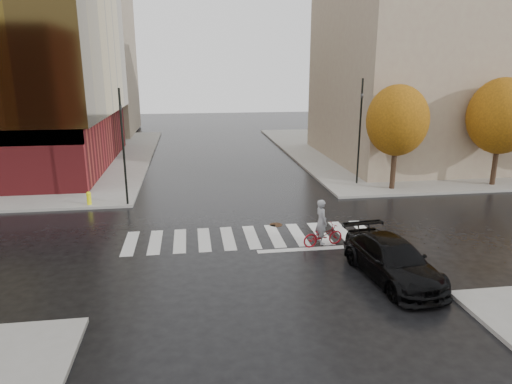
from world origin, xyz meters
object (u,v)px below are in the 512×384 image
Objects in this scene: cyclist at (322,230)px; fire_hydrant at (89,197)px; traffic_light_nw at (123,141)px; sedan at (393,260)px; traffic_light_ne at (360,126)px.

cyclist is 13.61m from fire_hydrant.
traffic_light_nw reaches higher than cyclist.
cyclist is 2.84× the size of fire_hydrant.
traffic_light_ne reaches higher than sedan.
sedan is 2.40× the size of cyclist.
traffic_light_ne is at bearing 8.53° from fire_hydrant.
cyclist reaches higher than fire_hydrant.
sedan reaches higher than fire_hydrant.
cyclist is at bearing 58.42° from traffic_light_ne.
traffic_light_nw is at bearing 128.45° from sedan.
cyclist is at bearing 29.55° from traffic_light_nw.
traffic_light_nw is (-10.89, 10.81, 2.98)m from sedan.
traffic_light_nw is 8.55× the size of fire_hydrant.
traffic_light_nw is (-9.23, 7.30, 3.00)m from cyclist.
traffic_light_nw is 14.80m from traffic_light_ne.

